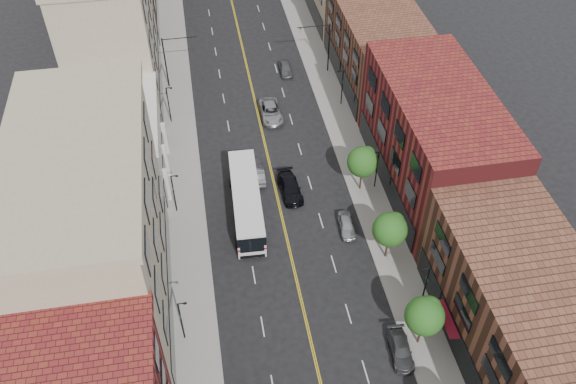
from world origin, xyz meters
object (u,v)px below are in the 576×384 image
car_parked_mid (401,350)px  city_bus (246,200)px  car_lane_behind (256,172)px  car_lane_a (290,188)px  car_lane_c (286,68)px  car_parked_far (347,225)px  car_lane_b (271,112)px

car_parked_mid → city_bus: bearing=123.8°
car_lane_behind → car_lane_a: (3.30, -3.26, -0.02)m
car_lane_c → car_lane_behind: bearing=-106.7°
car_parked_far → car_lane_c: 30.46m
car_lane_a → car_lane_b: car_lane_b is taller
car_parked_far → car_lane_behind: size_ratio=0.80×
car_lane_a → car_lane_behind: bearing=131.7°
car_parked_mid → car_parked_far: 15.14m
car_lane_a → car_lane_c: 24.27m
city_bus → car_parked_far: size_ratio=3.44×
car_parked_mid → car_lane_a: car_lane_a is taller
city_bus → car_lane_c: (8.74, 26.27, -1.28)m
city_bus → car_lane_b: city_bus is taller
car_lane_behind → car_lane_b: bearing=-106.2°
car_lane_a → car_lane_c: car_lane_a is taller
car_parked_mid → car_lane_c: 45.60m
car_lane_c → car_parked_far: bearing=-85.9°
city_bus → car_lane_behind: bearing=74.4°
car_lane_a → car_lane_c: size_ratio=1.33×
city_bus → car_parked_mid: 22.22m
car_parked_mid → car_lane_a: bearing=109.4°
car_parked_mid → car_lane_c: (-2.24, 45.54, 0.04)m
city_bus → car_parked_far: city_bus is taller
car_lane_b → car_lane_c: 10.38m
car_lane_c → car_lane_b: bearing=-108.4°
car_parked_far → car_lane_behind: bearing=134.0°
car_parked_far → car_lane_b: size_ratio=0.67×
car_lane_a → car_lane_c: bearing=77.7°
car_lane_c → city_bus: bearing=-106.5°
city_bus → car_parked_mid: (10.98, -19.27, -1.32)m
city_bus → car_parked_mid: city_bus is taller
city_bus → car_lane_b: 17.36m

